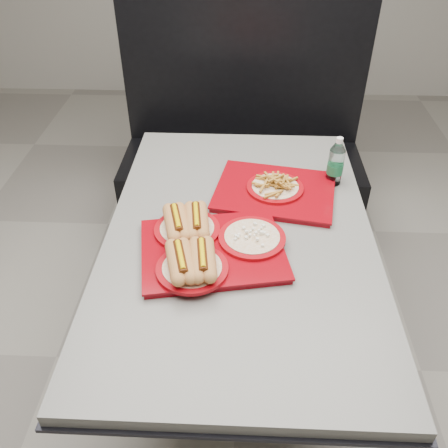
{
  "coord_description": "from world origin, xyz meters",
  "views": [
    {
      "loc": [
        0.0,
        -1.26,
        1.76
      ],
      "look_at": [
        -0.05,
        -0.07,
        0.83
      ],
      "focal_mm": 38.0,
      "sensor_mm": 36.0,
      "label": 1
    }
  ],
  "objects_px": {
    "tray_far": "(275,189)",
    "water_bottle": "(336,164)",
    "diner_table": "(239,266)",
    "tray_near": "(207,245)",
    "booth_bench": "(242,158)"
  },
  "relations": [
    {
      "from": "tray_far",
      "to": "water_bottle",
      "type": "bearing_deg",
      "value": 21.76
    },
    {
      "from": "tray_far",
      "to": "water_bottle",
      "type": "distance_m",
      "value": 0.25
    },
    {
      "from": "diner_table",
      "to": "tray_near",
      "type": "xyz_separation_m",
      "value": [
        -0.1,
        -0.12,
        0.2
      ]
    },
    {
      "from": "diner_table",
      "to": "tray_far",
      "type": "height_order",
      "value": "tray_far"
    },
    {
      "from": "tray_far",
      "to": "water_bottle",
      "type": "relative_size",
      "value": 2.51
    },
    {
      "from": "booth_bench",
      "to": "water_bottle",
      "type": "relative_size",
      "value": 6.96
    },
    {
      "from": "diner_table",
      "to": "booth_bench",
      "type": "bearing_deg",
      "value": 90.0
    },
    {
      "from": "tray_far",
      "to": "water_bottle",
      "type": "height_order",
      "value": "water_bottle"
    },
    {
      "from": "booth_bench",
      "to": "tray_near",
      "type": "relative_size",
      "value": 2.68
    },
    {
      "from": "diner_table",
      "to": "tray_near",
      "type": "bearing_deg",
      "value": -130.07
    },
    {
      "from": "diner_table",
      "to": "tray_far",
      "type": "distance_m",
      "value": 0.32
    },
    {
      "from": "water_bottle",
      "to": "diner_table",
      "type": "bearing_deg",
      "value": -138.65
    },
    {
      "from": "booth_bench",
      "to": "water_bottle",
      "type": "height_order",
      "value": "booth_bench"
    },
    {
      "from": "diner_table",
      "to": "tray_far",
      "type": "bearing_deg",
      "value": 60.23
    },
    {
      "from": "tray_near",
      "to": "booth_bench",
      "type": "bearing_deg",
      "value": 85.14
    }
  ]
}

